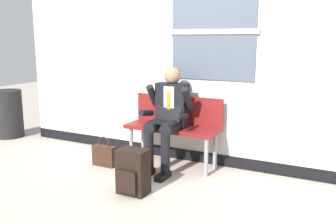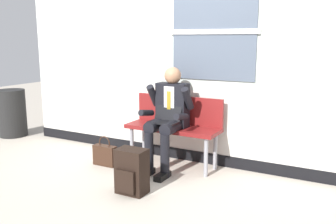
{
  "view_description": "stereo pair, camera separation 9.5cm",
  "coord_description": "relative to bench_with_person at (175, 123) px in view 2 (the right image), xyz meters",
  "views": [
    {
      "loc": [
        1.95,
        -3.83,
        1.62
      ],
      "look_at": [
        -0.04,
        0.03,
        0.75
      ],
      "focal_mm": 39.37,
      "sensor_mm": 36.0,
      "label": 1
    },
    {
      "loc": [
        2.04,
        -3.79,
        1.62
      ],
      "look_at": [
        -0.04,
        0.03,
        0.75
      ],
      "focal_mm": 39.37,
      "sensor_mm": 36.0,
      "label": 2
    }
  ],
  "objects": [
    {
      "name": "ground_plane",
      "position": [
        0.08,
        -0.3,
        -0.55
      ],
      "size": [
        18.0,
        18.0,
        0.0
      ],
      "primitive_type": "plane",
      "color": "#B2A899"
    },
    {
      "name": "handbag",
      "position": [
        -0.78,
        -0.47,
        -0.41
      ],
      "size": [
        0.32,
        0.11,
        0.39
      ],
      "color": "#331E14",
      "rests_on": "ground"
    },
    {
      "name": "person_seated",
      "position": [
        0.0,
        -0.2,
        0.14
      ],
      "size": [
        0.57,
        0.7,
        1.28
      ],
      "color": "black",
      "rests_on": "ground"
    },
    {
      "name": "backpack",
      "position": [
        0.02,
        -1.04,
        -0.31
      ],
      "size": [
        0.32,
        0.25,
        0.48
      ],
      "color": "black",
      "rests_on": "ground"
    },
    {
      "name": "bench_with_person",
      "position": [
        0.0,
        0.0,
        0.0
      ],
      "size": [
        1.21,
        0.42,
        0.89
      ],
      "color": "maroon",
      "rests_on": "ground"
    },
    {
      "name": "trash_bin",
      "position": [
        -3.08,
        -0.02,
        -0.16
      ],
      "size": [
        0.45,
        0.45,
        0.79
      ],
      "primitive_type": "cylinder",
      "color": "black",
      "rests_on": "ground"
    },
    {
      "name": "station_wall",
      "position": [
        0.09,
        0.28,
        0.94
      ],
      "size": [
        5.4,
        0.17,
        3.0
      ],
      "color": "beige",
      "rests_on": "ground"
    }
  ]
}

